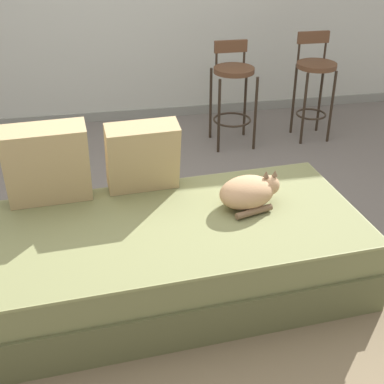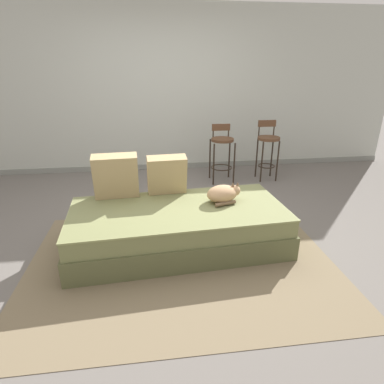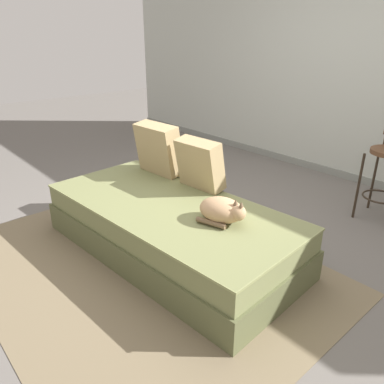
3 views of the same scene
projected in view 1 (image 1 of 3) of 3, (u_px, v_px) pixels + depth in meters
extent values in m
plane|color=#66605B|center=(160.00, 246.00, 3.36)|extent=(16.00, 16.00, 0.00)
cube|color=gray|center=(128.00, 115.00, 5.21)|extent=(8.00, 0.02, 0.09)
cube|color=#75664C|center=(178.00, 322.00, 2.76)|extent=(2.80, 2.09, 0.01)
cube|color=brown|center=(169.00, 269.00, 2.96)|extent=(2.16, 1.13, 0.24)
cube|color=olive|center=(168.00, 238.00, 2.85)|extent=(2.12, 1.09, 0.18)
cube|color=#868C57|center=(168.00, 225.00, 2.81)|extent=(2.13, 1.10, 0.02)
cube|color=tan|center=(47.00, 164.00, 2.90)|extent=(0.46, 0.25, 0.47)
cube|color=tan|center=(143.00, 157.00, 3.02)|extent=(0.42, 0.25, 0.43)
ellipsoid|color=tan|center=(247.00, 192.00, 2.93)|extent=(0.38, 0.32, 0.17)
sphere|color=tan|center=(270.00, 185.00, 2.96)|extent=(0.11, 0.11, 0.11)
cone|color=brown|center=(266.00, 174.00, 2.92)|extent=(0.03, 0.03, 0.04)
cone|color=brown|center=(275.00, 173.00, 2.93)|extent=(0.03, 0.03, 0.04)
cylinder|color=brown|center=(254.00, 212.00, 2.87)|extent=(0.22, 0.10, 0.04)
cylinder|color=#2D2319|center=(219.00, 117.00, 4.42)|extent=(0.02, 0.02, 0.64)
cylinder|color=#2D2319|center=(255.00, 114.00, 4.47)|extent=(0.02, 0.02, 0.64)
cylinder|color=#2D2319|center=(211.00, 104.00, 4.68)|extent=(0.02, 0.02, 0.64)
cylinder|color=#2D2319|center=(245.00, 102.00, 4.74)|extent=(0.02, 0.02, 0.64)
torus|color=#2D2319|center=(232.00, 120.00, 4.63)|extent=(0.33, 0.33, 0.02)
cylinder|color=brown|center=(234.00, 70.00, 4.41)|extent=(0.34, 0.34, 0.04)
cylinder|color=#2D2319|center=(216.00, 58.00, 4.47)|extent=(0.02, 0.02, 0.18)
cylinder|color=#2D2319|center=(244.00, 57.00, 4.51)|extent=(0.02, 0.02, 0.18)
cube|color=brown|center=(231.00, 46.00, 4.44)|extent=(0.28, 0.03, 0.10)
cylinder|color=#2D2319|center=(304.00, 109.00, 4.57)|extent=(0.02, 0.02, 0.64)
cylinder|color=#2D2319|center=(332.00, 107.00, 4.61)|extent=(0.02, 0.02, 0.64)
cylinder|color=#2D2319|center=(294.00, 99.00, 4.78)|extent=(0.02, 0.02, 0.64)
cylinder|color=#2D2319|center=(320.00, 98.00, 4.83)|extent=(0.02, 0.02, 0.64)
torus|color=#2D2319|center=(311.00, 114.00, 4.75)|extent=(0.27, 0.27, 0.02)
cylinder|color=brown|center=(317.00, 65.00, 4.53)|extent=(0.34, 0.34, 0.04)
cylinder|color=#2D2319|center=(299.00, 51.00, 4.58)|extent=(0.02, 0.02, 0.23)
cylinder|color=#2D2319|center=(325.00, 50.00, 4.62)|extent=(0.02, 0.02, 0.23)
cube|color=brown|center=(313.00, 37.00, 4.54)|extent=(0.28, 0.03, 0.10)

